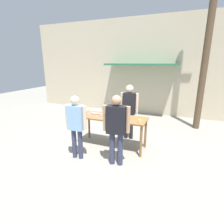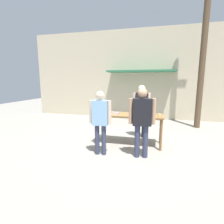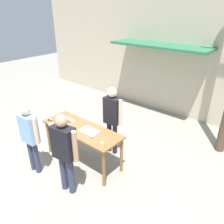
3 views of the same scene
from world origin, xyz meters
name	(u,v)px [view 1 (image 1 of 3)]	position (x,y,z in m)	size (l,w,h in m)	color
ground_plane	(112,146)	(0.00, 0.00, 0.00)	(24.00, 24.00, 0.00)	gray
building_facade_back	(143,67)	(0.00, 3.98, 2.26)	(12.00, 1.11, 4.50)	beige
serving_table	(112,121)	(0.00, 0.00, 0.82)	(2.04, 0.74, 0.94)	brown
food_tray_sausages	(96,115)	(-0.54, -0.02, 0.96)	(0.46, 0.25, 0.04)	silver
food_tray_buns	(120,117)	(0.27, -0.02, 0.96)	(0.46, 0.30, 0.06)	silver
condiment_jar_mustard	(81,115)	(-0.89, -0.26, 0.98)	(0.06, 0.06, 0.07)	#B22319
condiment_jar_ketchup	(84,115)	(-0.81, -0.26, 0.98)	(0.06, 0.06, 0.07)	#567A38
beer_cup	(140,121)	(0.88, -0.25, 1.00)	(0.08, 0.08, 0.11)	#DBC67A
person_server_behind_table	(129,107)	(0.30, 0.75, 1.09)	(0.58, 0.24, 1.81)	#232328
person_customer_holding_hotdog	(76,122)	(-0.61, -0.96, 1.02)	(0.58, 0.25, 1.70)	#333851
person_customer_with_cup	(116,125)	(0.46, -0.87, 1.05)	(0.66, 0.31, 1.77)	#333851
utility_pole	(209,33)	(2.48, 2.68, 3.44)	(1.10, 0.24, 6.74)	brown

